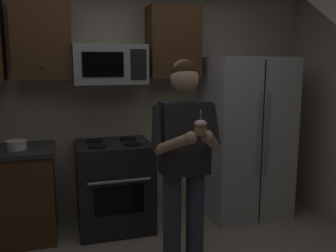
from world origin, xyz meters
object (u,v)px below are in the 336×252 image
(microwave, at_px, (110,64))
(bowl_large_white, at_px, (16,145))
(oven_range, at_px, (114,185))
(person, at_px, (185,157))
(refrigerator, at_px, (245,137))
(cupcake, at_px, (200,127))

(microwave, xyz_separation_m, bowl_large_white, (-0.92, -0.15, -0.75))
(oven_range, relative_size, bowl_large_white, 4.89)
(person, bearing_deg, microwave, 110.03)
(refrigerator, xyz_separation_m, cupcake, (-1.08, -1.32, 0.39))
(oven_range, bearing_deg, bowl_large_white, -178.22)
(refrigerator, distance_m, person, 1.47)
(microwave, relative_size, refrigerator, 0.41)
(microwave, relative_size, bowl_large_white, 3.88)
(oven_range, relative_size, refrigerator, 0.52)
(oven_range, bearing_deg, person, -67.86)
(microwave, bearing_deg, bowl_large_white, -170.90)
(cupcake, bearing_deg, bowl_large_white, 135.30)
(oven_range, height_order, refrigerator, refrigerator)
(person, distance_m, cupcake, 0.44)
(person, relative_size, cupcake, 10.13)
(microwave, xyz_separation_m, refrigerator, (1.50, -0.16, -0.82))
(cupcake, bearing_deg, person, 90.00)
(microwave, relative_size, person, 0.42)
(microwave, bearing_deg, person, -69.97)
(bowl_large_white, bearing_deg, microwave, 9.10)
(refrigerator, relative_size, bowl_large_white, 9.44)
(person, bearing_deg, bowl_large_white, 143.32)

